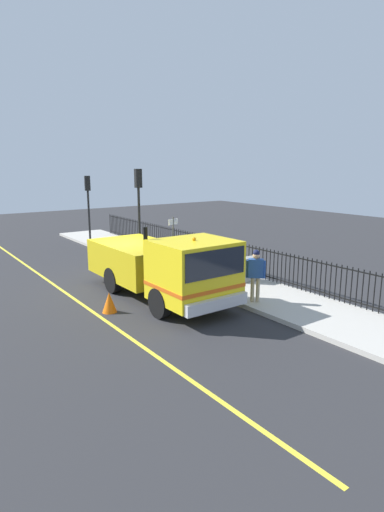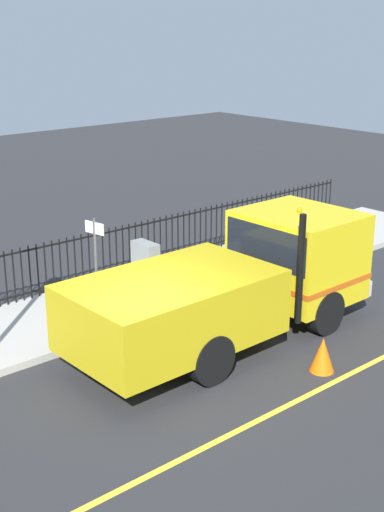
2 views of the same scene
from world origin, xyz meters
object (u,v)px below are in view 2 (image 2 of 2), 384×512
(traffic_cone, at_px, (323,355))
(utility_cabinet, at_px, (146,261))
(street_sign, at_px, (96,262))
(work_truck, at_px, (245,277))
(worker_standing, at_px, (249,236))

(traffic_cone, bearing_deg, utility_cabinet, -2.62)
(traffic_cone, xyz_separation_m, street_sign, (4.03, 2.34, 1.33))
(work_truck, xyz_separation_m, traffic_cone, (-2.13, 0.04, -0.97))
(work_truck, height_order, utility_cabinet, work_truck)
(street_sign, bearing_deg, worker_standing, -87.14)
(traffic_cone, relative_size, street_sign, 0.28)
(worker_standing, relative_size, street_sign, 0.73)
(worker_standing, bearing_deg, work_truck, -3.08)
(worker_standing, distance_m, utility_cabinet, 2.63)
(worker_standing, bearing_deg, utility_cabinet, -84.26)
(street_sign, bearing_deg, utility_cabinet, -55.35)
(utility_cabinet, xyz_separation_m, street_sign, (-1.80, 2.61, 1.03))
(worker_standing, bearing_deg, street_sign, -43.51)
(work_truck, xyz_separation_m, street_sign, (1.89, 2.38, 0.36))
(traffic_cone, bearing_deg, street_sign, 30.21)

